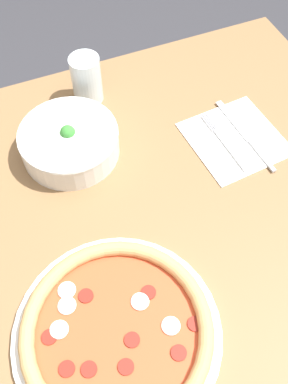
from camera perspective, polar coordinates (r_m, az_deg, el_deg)
ground_plane at (r=1.54m, az=-1.81°, el=-17.38°), size 8.00×8.00×0.00m
dining_table at (r=0.94m, az=-2.86°, el=-6.51°), size 1.20×0.89×0.75m
pizza at (r=0.74m, az=-3.64°, el=-18.00°), size 0.35×0.35×0.04m
bowl at (r=0.92m, az=-9.93°, el=6.72°), size 0.21×0.21×0.08m
napkin at (r=0.97m, az=12.01°, el=6.96°), size 0.21×0.21×0.00m
fork at (r=0.96m, az=10.61°, el=6.56°), size 0.02×0.18×0.00m
knife at (r=0.98m, az=13.59°, el=7.07°), size 0.03×0.23×0.01m
glass at (r=1.01m, az=-7.67°, el=14.66°), size 0.07×0.07×0.12m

